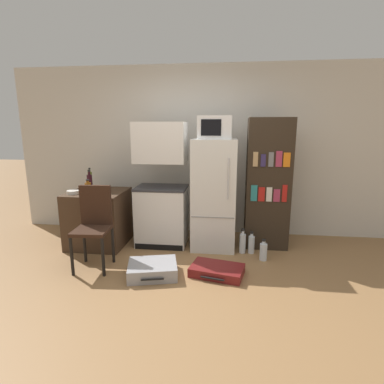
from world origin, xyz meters
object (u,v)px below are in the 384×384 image
object	(u,v)px
side_table	(99,218)
bottle_wine_dark	(90,183)
refrigerator	(214,195)
bowl	(73,192)
bottle_amber_beer	(88,188)
water_bottle_front	(251,244)
bookshelf	(268,184)
water_bottle_back	(243,243)
chair	(94,220)
suitcase_large_flat	(153,269)
kitchen_hutch	(162,190)
bottle_olive_oil	(90,179)
microwave	(215,128)
water_bottle_middle	(263,251)
suitcase_small_flat	(217,270)

from	to	relation	value
side_table	bottle_wine_dark	size ratio (longest dim) A/B	2.48
refrigerator	bowl	xyz separation A→B (m)	(-1.92, -0.28, 0.04)
bottle_wine_dark	bottle_amber_beer	bearing A→B (deg)	-72.75
bowl	water_bottle_front	world-z (taller)	bowl
bookshelf	water_bottle_back	size ratio (longest dim) A/B	5.27
side_table	water_bottle_back	xyz separation A→B (m)	(2.07, -0.09, -0.25)
bottle_wine_dark	chair	size ratio (longest dim) A/B	0.32
chair	suitcase_large_flat	distance (m)	0.93
kitchen_hutch	refrigerator	distance (m)	0.75
bottle_olive_oil	chair	world-z (taller)	bottle_olive_oil
chair	suitcase_large_flat	world-z (taller)	chair
water_bottle_front	bottle_wine_dark	bearing A→B (deg)	179.28
side_table	suitcase_large_flat	size ratio (longest dim) A/B	1.23
bookshelf	water_bottle_front	xyz separation A→B (m)	(-0.21, -0.29, -0.78)
suitcase_large_flat	water_bottle_front	size ratio (longest dim) A/B	2.11
bottle_wine_dark	microwave	bearing A→B (deg)	4.86
kitchen_hutch	bookshelf	xyz separation A→B (m)	(1.49, 0.09, 0.11)
kitchen_hutch	water_bottle_middle	world-z (taller)	kitchen_hutch
water_bottle_front	water_bottle_back	size ratio (longest dim) A/B	0.89
microwave	water_bottle_middle	xyz separation A→B (m)	(0.67, -0.38, -1.56)
water_bottle_front	water_bottle_back	world-z (taller)	water_bottle_back
kitchen_hutch	water_bottle_front	bearing A→B (deg)	-9.07
bottle_wine_dark	water_bottle_middle	bearing A→B (deg)	-5.63
microwave	water_bottle_back	distance (m)	1.60
refrigerator	water_bottle_back	bearing A→B (deg)	-24.62
bottle_olive_oil	water_bottle_back	bearing A→B (deg)	-9.83
bookshelf	bottle_olive_oil	size ratio (longest dim) A/B	6.13
refrigerator	microwave	world-z (taller)	microwave
bookshelf	water_bottle_back	xyz separation A→B (m)	(-0.33, -0.30, -0.76)
bottle_olive_oil	bottle_amber_beer	size ratio (longest dim) A/B	1.40
refrigerator	water_bottle_back	xyz separation A→B (m)	(0.41, -0.19, -0.62)
bookshelf	bottle_wine_dark	bearing A→B (deg)	-173.99
suitcase_small_flat	water_bottle_back	bearing A→B (deg)	76.84
bookshelf	water_bottle_middle	distance (m)	0.93
microwave	water_bottle_middle	size ratio (longest dim) A/B	1.57
water_bottle_front	water_bottle_middle	xyz separation A→B (m)	(0.14, -0.21, -0.01)
microwave	water_bottle_front	size ratio (longest dim) A/B	1.46
bottle_olive_oil	suitcase_large_flat	world-z (taller)	bottle_olive_oil
bottle_amber_beer	suitcase_large_flat	xyz separation A→B (m)	(1.03, -0.65, -0.80)
kitchen_hutch	water_bottle_front	world-z (taller)	kitchen_hutch
suitcase_small_flat	suitcase_large_flat	bearing A→B (deg)	-159.58
suitcase_large_flat	suitcase_small_flat	distance (m)	0.75
side_table	chair	world-z (taller)	chair
chair	water_bottle_front	bearing A→B (deg)	13.46
bottle_wine_dark	suitcase_small_flat	size ratio (longest dim) A/B	0.48
suitcase_large_flat	bottle_olive_oil	bearing A→B (deg)	123.13
side_table	bottle_wine_dark	world-z (taller)	bottle_wine_dark
suitcase_small_flat	water_bottle_back	size ratio (longest dim) A/B	1.93
bottle_wine_dark	bottle_amber_beer	distance (m)	0.18
kitchen_hutch	bottle_wine_dark	distance (m)	1.01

